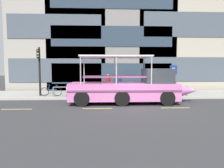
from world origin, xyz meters
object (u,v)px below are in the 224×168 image
pedestrian_near_bow (154,83)px  pedestrian_mid_left (120,83)px  pedestrian_mid_right (108,82)px  duck_tour_boat (130,88)px  leaned_bicycle (51,91)px  traffic_light_pole (39,66)px  parking_sign (173,75)px

pedestrian_near_bow → pedestrian_mid_left: 3.04m
pedestrian_mid_right → pedestrian_near_bow: bearing=1.9°
duck_tour_boat → pedestrian_mid_left: duck_tour_boat is taller
leaned_bicycle → pedestrian_mid_right: (4.68, 0.78, 0.69)m
traffic_light_pole → pedestrian_mid_left: (6.65, 0.46, -1.43)m
traffic_light_pole → duck_tour_boat: size_ratio=0.43×
pedestrian_mid_right → leaned_bicycle: bearing=-170.5°
parking_sign → pedestrian_mid_right: parking_sign is taller
leaned_bicycle → pedestrian_mid_left: bearing=5.8°
leaned_bicycle → parking_sign: bearing=0.9°
duck_tour_boat → leaned_bicycle: bearing=158.0°
duck_tour_boat → pedestrian_near_bow: 4.27m
pedestrian_near_bow → leaned_bicycle: bearing=-174.0°
duck_tour_boat → pedestrian_mid_right: 3.62m
duck_tour_boat → pedestrian_mid_right: (-1.50, 3.28, 0.18)m
traffic_light_pole → pedestrian_mid_left: size_ratio=2.44×
pedestrian_near_bow → pedestrian_mid_left: size_ratio=1.03×
leaned_bicycle → duck_tour_boat: (6.19, -2.50, 0.51)m
pedestrian_mid_right → duck_tour_boat: bearing=-65.4°
parking_sign → pedestrian_near_bow: parking_sign is taller
parking_sign → pedestrian_near_bow: 1.78m
traffic_light_pole → duck_tour_boat: (7.12, -2.62, -1.53)m
traffic_light_pole → pedestrian_near_bow: traffic_light_pole is taller
traffic_light_pole → duck_tour_boat: bearing=-20.2°
leaned_bicycle → pedestrian_near_bow: 8.81m
pedestrian_near_bow → parking_sign: bearing=-27.3°
parking_sign → pedestrian_mid_right: 5.58m
duck_tour_boat → pedestrian_mid_right: size_ratio=5.21×
pedestrian_mid_left → pedestrian_mid_right: bearing=169.1°
parking_sign → pedestrian_near_bow: bearing=152.7°
traffic_light_pole → leaned_bicycle: size_ratio=2.28×
duck_tour_boat → pedestrian_near_bow: size_ratio=5.50×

